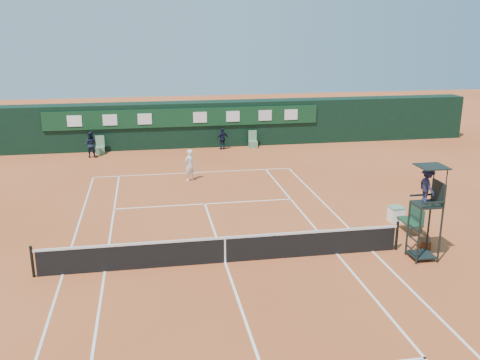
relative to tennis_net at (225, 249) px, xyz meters
name	(u,v)px	position (x,y,z in m)	size (l,w,h in m)	color
ground	(225,262)	(0.00, 0.00, -0.51)	(90.00, 90.00, 0.00)	#C35B2E
court_lines	(225,262)	(0.00, 0.00, -0.50)	(11.05, 23.85, 0.01)	silver
tennis_net	(225,249)	(0.00, 0.00, 0.00)	(12.90, 0.10, 1.10)	black
back_wall	(184,124)	(0.00, 18.74, 1.00)	(40.00, 1.65, 3.00)	black
linesman_chair_left	(100,149)	(-5.50, 17.48, -0.19)	(0.55, 0.50, 1.15)	#537F59
linesman_chair_right	(253,143)	(4.50, 17.48, -0.19)	(0.55, 0.50, 1.15)	#5B8B64
umpire_chair	(428,193)	(6.94, -0.88, 1.95)	(0.96, 0.95, 3.42)	black
player_bench	(413,218)	(7.79, 1.49, 0.09)	(0.56, 1.20, 1.10)	#173A22
tennis_bag	(424,242)	(7.61, 0.13, -0.35)	(0.37, 0.85, 0.32)	black
cooler	(396,214)	(7.72, 2.77, -0.18)	(0.57, 0.57, 0.65)	white
tennis_ball	(228,196)	(1.22, 7.23, -0.47)	(0.07, 0.07, 0.07)	#BEDC33
player	(190,165)	(-0.35, 10.43, 0.33)	(0.61, 0.40, 1.68)	white
ball_kid_left	(91,144)	(-5.98, 16.62, 0.31)	(0.79, 0.62, 1.63)	black
ball_kid_right	(223,139)	(2.42, 17.35, 0.21)	(0.84, 0.35, 1.43)	black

